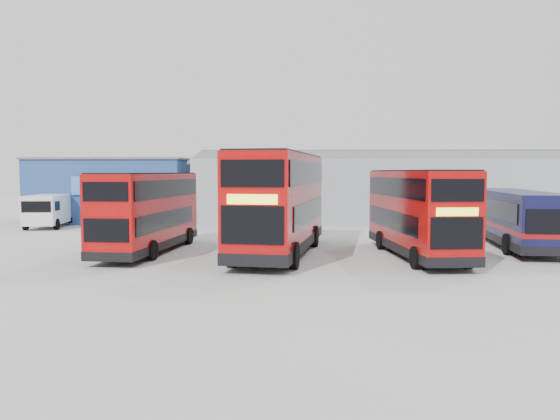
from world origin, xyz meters
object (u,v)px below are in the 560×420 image
(double_decker_left, at_px, (148,213))
(double_decker_centre, at_px, (280,204))
(double_decker_right, at_px, (417,214))
(office_block, at_px, (116,189))
(maintenance_shed, at_px, (381,189))
(single_decker_blue, at_px, (516,219))
(panel_van, at_px, (49,209))

(double_decker_left, bearing_deg, double_decker_centre, -177.45)
(double_decker_centre, bearing_deg, double_decker_left, -174.37)
(double_decker_right, bearing_deg, office_block, 132.28)
(office_block, bearing_deg, maintenance_shed, 5.21)
(single_decker_blue, bearing_deg, office_block, -22.68)
(office_block, xyz_separation_m, single_decker_blue, (26.79, -14.88, -1.09))
(double_decker_centre, height_order, single_decker_blue, double_decker_centre)
(maintenance_shed, xyz_separation_m, double_decker_left, (-14.38, -19.63, -0.62))
(maintenance_shed, height_order, double_decker_centre, maintenance_shed)
(maintenance_shed, relative_size, single_decker_blue, 2.71)
(double_decker_left, height_order, panel_van, double_decker_left)
(double_decker_right, bearing_deg, panel_van, 145.59)
(double_decker_right, xyz_separation_m, panel_van, (-23.74, 12.82, -0.72))
(office_block, xyz_separation_m, double_decker_left, (7.62, -17.63, -0.60))
(office_block, bearing_deg, double_decker_left, -66.61)
(office_block, height_order, single_decker_blue, office_block)
(double_decker_right, bearing_deg, single_decker_blue, 24.60)
(double_decker_left, distance_m, double_decker_right, 13.14)
(office_block, xyz_separation_m, double_decker_right, (20.74, -18.46, -0.53))
(double_decker_right, relative_size, single_decker_blue, 0.88)
(office_block, height_order, double_decker_right, office_block)
(maintenance_shed, xyz_separation_m, double_decker_right, (-1.26, -20.47, -0.56))
(office_block, xyz_separation_m, maintenance_shed, (22.00, 2.01, 0.02))
(double_decker_centre, distance_m, double_decker_right, 6.54)
(panel_van, bearing_deg, double_decker_left, -55.79)
(office_block, relative_size, double_decker_right, 1.24)
(double_decker_left, bearing_deg, office_block, -61.13)
(office_block, relative_size, single_decker_blue, 1.09)
(double_decker_centre, height_order, double_decker_right, double_decker_centre)
(double_decker_centre, bearing_deg, maintenance_shed, 77.29)
(double_decker_right, bearing_deg, double_decker_centre, 169.58)
(maintenance_shed, bearing_deg, panel_van, -162.99)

